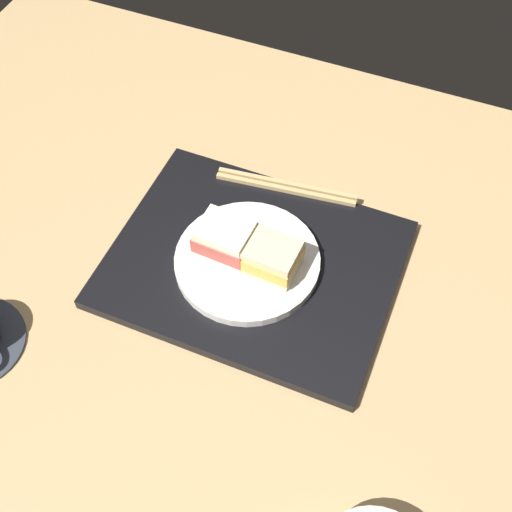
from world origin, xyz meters
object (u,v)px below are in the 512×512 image
Objects in this scene: sandwich_near at (269,256)px; sandwich_plate at (247,261)px; chopsticks_pair at (286,187)px; sandwich_far at (225,239)px.

sandwich_plate is at bearing -1.78° from sandwich_near.
chopsticks_pair is at bearing -90.08° from sandwich_plate.
chopsticks_pair is at bearing -77.87° from sandwich_near.
sandwich_plate reaches higher than chopsticks_pair.
sandwich_far is at bearing 77.57° from chopsticks_pair.
chopsticks_pair is (3.19, -14.82, -3.26)cm from sandwich_near.
sandwich_near is 0.35× the size of chopsticks_pair.
sandwich_far is 15.38cm from chopsticks_pair.
sandwich_far reaches higher than sandwich_near.
chopsticks_pair is (-0.02, -14.72, -0.34)cm from sandwich_plate.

